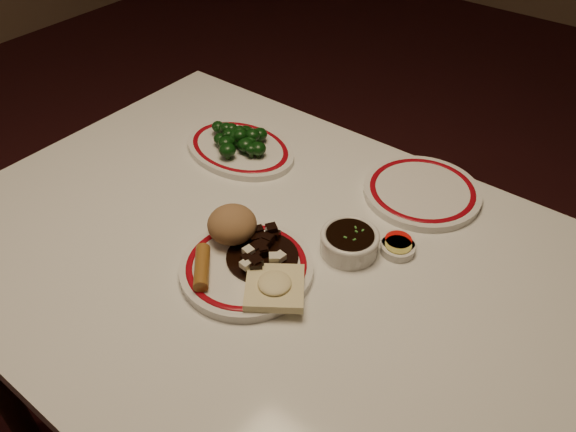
# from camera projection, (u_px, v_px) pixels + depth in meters

# --- Properties ---
(dining_table) EXTENTS (1.20, 0.90, 0.75)m
(dining_table) POSITION_uv_depth(u_px,v_px,m) (257.00, 279.00, 1.12)
(dining_table) COLOR white
(dining_table) RESTS_ON ground
(main_plate) EXTENTS (0.26, 0.26, 0.02)m
(main_plate) POSITION_uv_depth(u_px,v_px,m) (247.00, 267.00, 1.00)
(main_plate) COLOR silver
(main_plate) RESTS_ON dining_table
(rice_mound) EXTENTS (0.09, 0.09, 0.07)m
(rice_mound) POSITION_uv_depth(u_px,v_px,m) (232.00, 224.00, 1.03)
(rice_mound) COLOR #986D47
(rice_mound) RESTS_ON main_plate
(spring_roll) EXTENTS (0.08, 0.09, 0.03)m
(spring_roll) POSITION_uv_depth(u_px,v_px,m) (202.00, 267.00, 0.97)
(spring_roll) COLOR #976325
(spring_roll) RESTS_ON main_plate
(fried_wonton) EXTENTS (0.14, 0.14, 0.03)m
(fried_wonton) POSITION_uv_depth(u_px,v_px,m) (275.00, 286.00, 0.94)
(fried_wonton) COLOR beige
(fried_wonton) RESTS_ON main_plate
(stirfry_heap) EXTENTS (0.13, 0.13, 0.03)m
(stirfry_heap) POSITION_uv_depth(u_px,v_px,m) (261.00, 252.00, 1.00)
(stirfry_heap) COLOR black
(stirfry_heap) RESTS_ON main_plate
(broccoli_plate) EXTENTS (0.28, 0.25, 0.02)m
(broccoli_plate) POSITION_uv_depth(u_px,v_px,m) (240.00, 148.00, 1.29)
(broccoli_plate) COLOR silver
(broccoli_plate) RESTS_ON dining_table
(broccoli_pile) EXTENTS (0.16, 0.13, 0.05)m
(broccoli_pile) POSITION_uv_depth(u_px,v_px,m) (237.00, 138.00, 1.27)
(broccoli_pile) COLOR #23471C
(broccoli_pile) RESTS_ON broccoli_plate
(soy_bowl) EXTENTS (0.11, 0.11, 0.04)m
(soy_bowl) POSITION_uv_depth(u_px,v_px,m) (349.00, 243.00, 1.03)
(soy_bowl) COLOR silver
(soy_bowl) RESTS_ON dining_table
(sweet_sour_dish) EXTENTS (0.06, 0.06, 0.02)m
(sweet_sour_dish) POSITION_uv_depth(u_px,v_px,m) (398.00, 243.00, 1.05)
(sweet_sour_dish) COLOR silver
(sweet_sour_dish) RESTS_ON dining_table
(mustard_dish) EXTENTS (0.06, 0.06, 0.02)m
(mustard_dish) POSITION_uv_depth(u_px,v_px,m) (398.00, 248.00, 1.04)
(mustard_dish) COLOR silver
(mustard_dish) RESTS_ON dining_table
(far_plate) EXTENTS (0.29, 0.29, 0.02)m
(far_plate) POSITION_uv_depth(u_px,v_px,m) (422.00, 191.00, 1.17)
(far_plate) COLOR silver
(far_plate) RESTS_ON dining_table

